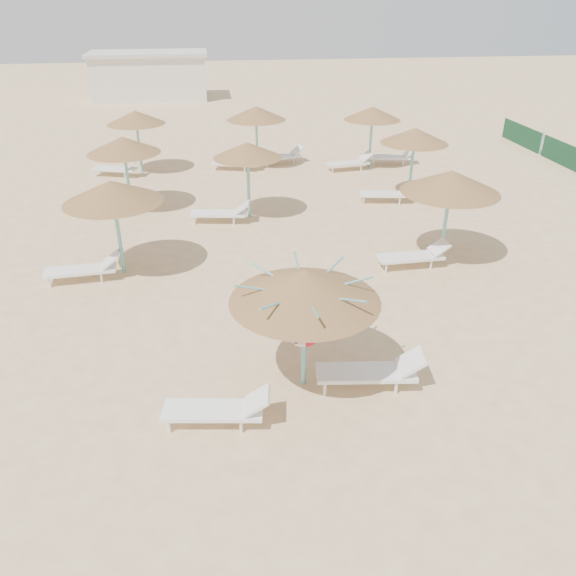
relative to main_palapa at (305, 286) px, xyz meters
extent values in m
plane|color=#DEBD87|center=(0.43, 0.22, -2.25)|extent=(120.00, 120.00, 0.00)
cylinder|color=#69B2B6|center=(0.00, 0.00, -1.16)|extent=(0.11, 0.11, 2.17)
cone|color=#9A6C3D|center=(0.00, 0.00, 0.02)|extent=(2.89, 2.89, 0.65)
cylinder|color=#69B2B6|center=(0.00, 0.00, -0.23)|extent=(0.20, 0.20, 0.12)
cylinder|color=#69B2B6|center=(0.66, 0.00, -0.03)|extent=(1.31, 0.04, 0.33)
cylinder|color=#69B2B6|center=(0.47, 0.47, -0.03)|extent=(0.95, 0.95, 0.33)
cylinder|color=#69B2B6|center=(0.00, 0.67, -0.03)|extent=(0.04, 1.31, 0.33)
cylinder|color=#69B2B6|center=(-0.47, 0.47, -0.03)|extent=(0.95, 0.95, 0.33)
cylinder|color=#69B2B6|center=(-0.66, 0.00, -0.03)|extent=(1.31, 0.04, 0.33)
cylinder|color=#69B2B6|center=(-0.47, -0.47, -0.03)|extent=(0.95, 0.95, 0.33)
cylinder|color=#69B2B6|center=(0.00, -0.66, -0.03)|extent=(0.04, 1.31, 0.33)
cylinder|color=#69B2B6|center=(0.47, -0.47, -0.03)|extent=(0.95, 0.95, 0.33)
torus|color=red|center=(0.00, -0.10, -0.94)|extent=(0.69, 0.15, 0.69)
cylinder|color=white|center=(-2.66, -1.10, -2.11)|extent=(0.06, 0.06, 0.27)
cylinder|color=white|center=(-2.59, -0.62, -2.11)|extent=(0.06, 0.06, 0.27)
cylinder|color=white|center=(-1.36, -1.29, -2.11)|extent=(0.06, 0.06, 0.27)
cylinder|color=white|center=(-1.29, -0.81, -2.11)|extent=(0.06, 0.06, 0.27)
cube|color=white|center=(-1.85, -0.97, -1.94)|extent=(1.91, 0.85, 0.08)
cube|color=white|center=(-1.04, -1.09, -1.70)|extent=(0.55, 0.64, 0.35)
cylinder|color=white|center=(0.36, -0.44, -2.10)|extent=(0.06, 0.06, 0.29)
cylinder|color=white|center=(0.42, 0.09, -2.10)|extent=(0.06, 0.06, 0.29)
cylinder|color=white|center=(1.77, -0.60, -2.10)|extent=(0.06, 0.06, 0.29)
cylinder|color=white|center=(1.83, -0.08, -2.10)|extent=(0.06, 0.06, 0.29)
cube|color=white|center=(1.22, -0.27, -1.91)|extent=(2.06, 0.88, 0.08)
cube|color=white|center=(2.11, -0.37, -1.66)|extent=(0.58, 0.68, 0.38)
cylinder|color=#69B2B6|center=(-4.25, 5.79, -1.10)|extent=(0.11, 0.11, 2.30)
cone|color=#9A6C3D|center=(-4.25, 5.79, 0.14)|extent=(2.67, 2.67, 0.60)
cylinder|color=#69B2B6|center=(-4.25, 5.79, -0.10)|extent=(0.20, 0.20, 0.12)
cylinder|color=white|center=(-6.12, 5.07, -2.11)|extent=(0.06, 0.06, 0.28)
cylinder|color=white|center=(-6.17, 5.57, -2.11)|extent=(0.06, 0.06, 0.28)
cylinder|color=white|center=(-4.78, 5.20, -2.11)|extent=(0.06, 0.06, 0.28)
cylinder|color=white|center=(-4.82, 5.69, -2.11)|extent=(0.06, 0.06, 0.28)
cube|color=white|center=(-5.35, 5.39, -1.93)|extent=(1.95, 0.79, 0.08)
cube|color=white|center=(-4.50, 5.47, -1.69)|extent=(0.54, 0.64, 0.36)
cylinder|color=#69B2B6|center=(-4.57, 10.99, -1.10)|extent=(0.11, 0.11, 2.30)
cone|color=#9A6C3D|center=(-4.57, 10.99, 0.14)|extent=(2.54, 2.54, 0.57)
cylinder|color=#69B2B6|center=(-4.57, 10.99, -0.10)|extent=(0.20, 0.20, 0.12)
cylinder|color=white|center=(-6.50, 10.47, -2.11)|extent=(0.06, 0.06, 0.28)
cylinder|color=white|center=(-6.42, 10.96, -2.11)|extent=(0.06, 0.06, 0.28)
cylinder|color=white|center=(-5.16, 10.26, -2.11)|extent=(0.06, 0.06, 0.28)
cylinder|color=white|center=(-5.09, 10.76, -2.11)|extent=(0.06, 0.06, 0.28)
cube|color=white|center=(-5.67, 10.59, -1.93)|extent=(1.97, 0.90, 0.08)
cube|color=white|center=(-4.83, 10.46, -1.69)|extent=(0.57, 0.67, 0.36)
cylinder|color=#69B2B6|center=(-4.62, 15.86, -1.10)|extent=(0.11, 0.11, 2.30)
cone|color=#9A6C3D|center=(-4.62, 15.86, 0.14)|extent=(2.45, 2.45, 0.55)
cylinder|color=#69B2B6|center=(-4.62, 15.86, -0.10)|extent=(0.20, 0.20, 0.12)
cylinder|color=white|center=(-6.56, 15.47, -2.11)|extent=(0.06, 0.06, 0.28)
cylinder|color=white|center=(-6.41, 15.95, -2.11)|extent=(0.06, 0.06, 0.28)
cylinder|color=white|center=(-5.28, 15.06, -2.11)|extent=(0.06, 0.06, 0.28)
cylinder|color=white|center=(-5.12, 15.53, -2.11)|extent=(0.06, 0.06, 0.28)
cube|color=white|center=(-5.72, 15.46, -1.93)|extent=(2.00, 1.17, 0.08)
cube|color=white|center=(-4.91, 15.20, -1.69)|extent=(0.65, 0.72, 0.36)
cylinder|color=#69B2B6|center=(-0.35, 9.73, -1.10)|extent=(0.11, 0.11, 2.30)
cone|color=#9A6C3D|center=(-0.35, 9.73, 0.13)|extent=(2.33, 2.33, 0.52)
cylinder|color=#69B2B6|center=(-0.35, 9.73, -0.10)|extent=(0.20, 0.20, 0.12)
cylinder|color=white|center=(-2.28, 9.20, -2.11)|extent=(0.06, 0.06, 0.28)
cylinder|color=white|center=(-2.20, 9.70, -2.11)|extent=(0.06, 0.06, 0.28)
cylinder|color=white|center=(-0.94, 9.00, -2.11)|extent=(0.06, 0.06, 0.28)
cylinder|color=white|center=(-0.86, 9.49, -2.11)|extent=(0.06, 0.06, 0.28)
cube|color=white|center=(-1.45, 9.33, -1.93)|extent=(1.97, 0.90, 0.08)
cube|color=white|center=(-0.61, 9.20, -1.69)|extent=(0.57, 0.67, 0.36)
cylinder|color=#69B2B6|center=(0.51, 16.07, -1.10)|extent=(0.11, 0.11, 2.30)
cone|color=#9A6C3D|center=(0.51, 16.07, 0.14)|extent=(2.60, 2.60, 0.58)
cylinder|color=#69B2B6|center=(0.51, 16.07, -0.10)|extent=(0.20, 0.20, 0.12)
cylinder|color=white|center=(-1.43, 15.65, -2.11)|extent=(0.06, 0.06, 0.28)
cylinder|color=white|center=(-1.29, 16.13, -2.11)|extent=(0.06, 0.06, 0.28)
cylinder|color=white|center=(-0.13, 15.28, -2.11)|extent=(0.06, 0.06, 0.28)
cylinder|color=white|center=(0.01, 15.76, -2.11)|extent=(0.06, 0.06, 0.28)
cube|color=white|center=(-0.59, 15.67, -1.93)|extent=(2.00, 1.12, 0.08)
cube|color=white|center=(0.23, 15.44, -1.69)|extent=(0.63, 0.71, 0.36)
cylinder|color=white|center=(0.91, 15.91, -2.11)|extent=(0.06, 0.06, 0.28)
cylinder|color=white|center=(0.77, 16.39, -2.11)|extent=(0.06, 0.06, 0.28)
cylinder|color=white|center=(2.21, 16.28, -2.11)|extent=(0.06, 0.06, 0.28)
cylinder|color=white|center=(2.07, 16.76, -2.11)|extent=(0.06, 0.06, 0.28)
cube|color=white|center=(1.61, 16.37, -1.93)|extent=(2.00, 1.12, 0.08)
cube|color=white|center=(2.43, 16.60, -1.69)|extent=(0.63, 0.71, 0.36)
cylinder|color=#69B2B6|center=(5.05, 5.37, -1.10)|extent=(0.11, 0.11, 2.30)
cone|color=#9A6C3D|center=(5.05, 5.37, 0.15)|extent=(2.79, 2.79, 0.63)
cylinder|color=#69B2B6|center=(5.05, 5.37, -0.10)|extent=(0.20, 0.20, 0.12)
cylinder|color=white|center=(3.16, 4.69, -2.11)|extent=(0.06, 0.06, 0.28)
cylinder|color=white|center=(3.14, 5.19, -2.11)|extent=(0.06, 0.06, 0.28)
cylinder|color=white|center=(4.50, 4.74, -2.11)|extent=(0.06, 0.06, 0.28)
cylinder|color=white|center=(4.48, 5.24, -2.11)|extent=(0.06, 0.06, 0.28)
cube|color=white|center=(3.95, 4.97, -1.93)|extent=(1.92, 0.69, 0.08)
cube|color=white|center=(4.79, 5.00, -1.69)|extent=(0.51, 0.62, 0.36)
cylinder|color=#69B2B6|center=(5.94, 10.96, -1.10)|extent=(0.11, 0.11, 2.30)
cone|color=#9A6C3D|center=(5.94, 10.96, 0.14)|extent=(2.50, 2.50, 0.56)
cylinder|color=#69B2B6|center=(5.94, 10.96, -0.10)|extent=(0.20, 0.20, 0.12)
cylinder|color=white|center=(4.01, 10.45, -2.11)|extent=(0.06, 0.06, 0.28)
cylinder|color=white|center=(4.10, 10.94, -2.11)|extent=(0.06, 0.06, 0.28)
cylinder|color=white|center=(5.34, 10.22, -2.11)|extent=(0.06, 0.06, 0.28)
cylinder|color=white|center=(5.43, 10.71, -2.11)|extent=(0.06, 0.06, 0.28)
cube|color=white|center=(4.84, 10.56, -1.93)|extent=(1.98, 0.93, 0.08)
cube|color=white|center=(5.68, 10.42, -1.69)|extent=(0.58, 0.67, 0.36)
cylinder|color=white|center=(6.30, 10.88, -2.11)|extent=(0.06, 0.06, 0.28)
cylinder|color=white|center=(6.21, 11.37, -2.11)|extent=(0.06, 0.06, 0.28)
cylinder|color=white|center=(7.63, 11.11, -2.11)|extent=(0.06, 0.06, 0.28)
cylinder|color=white|center=(7.54, 11.60, -2.11)|extent=(0.06, 0.06, 0.28)
cube|color=white|center=(7.04, 11.26, -1.93)|extent=(1.98, 0.93, 0.08)
cube|color=white|center=(7.88, 11.40, -1.69)|extent=(0.58, 0.67, 0.36)
cylinder|color=#69B2B6|center=(5.55, 15.33, -1.10)|extent=(0.11, 0.11, 2.30)
cone|color=#9A6C3D|center=(5.55, 15.33, 0.14)|extent=(2.49, 2.49, 0.56)
cylinder|color=#69B2B6|center=(5.55, 15.33, -0.10)|extent=(0.20, 0.20, 0.12)
cylinder|color=white|center=(3.69, 14.56, -2.11)|extent=(0.06, 0.06, 0.28)
cylinder|color=white|center=(3.62, 15.06, -2.11)|extent=(0.06, 0.06, 0.28)
cylinder|color=white|center=(5.03, 14.77, -2.11)|extent=(0.06, 0.06, 0.28)
cylinder|color=white|center=(4.95, 15.26, -2.11)|extent=(0.06, 0.06, 0.28)
cube|color=white|center=(4.45, 14.93, -1.93)|extent=(1.97, 0.90, 0.08)
cube|color=white|center=(5.29, 15.06, -1.69)|extent=(0.57, 0.67, 0.36)
cylinder|color=white|center=(5.82, 15.50, -2.11)|extent=(0.06, 0.06, 0.28)
cylinder|color=white|center=(5.89, 16.00, -2.11)|extent=(0.06, 0.06, 0.28)
cylinder|color=white|center=(7.15, 15.30, -2.11)|extent=(0.06, 0.06, 0.28)
cylinder|color=white|center=(7.23, 15.79, -2.11)|extent=(0.06, 0.06, 0.28)
cube|color=white|center=(6.65, 15.63, -1.93)|extent=(1.97, 0.90, 0.08)
cube|color=white|center=(7.49, 15.50, -1.69)|extent=(0.57, 0.67, 0.36)
cube|color=silver|center=(-5.57, 35.22, -0.75)|extent=(8.00, 4.00, 3.00)
cube|color=beige|center=(-5.57, 35.22, 0.88)|extent=(8.40, 4.40, 0.25)
cube|color=#1B522B|center=(14.43, 14.22, -1.75)|extent=(0.08, 3.80, 1.00)
cube|color=#1B522B|center=(14.43, 18.22, -1.75)|extent=(0.08, 3.80, 1.00)
cylinder|color=#69B2B6|center=(14.43, 16.32, -1.70)|extent=(0.08, 0.08, 1.10)
camera|label=1|loc=(-1.59, -9.12, 4.88)|focal=35.00mm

